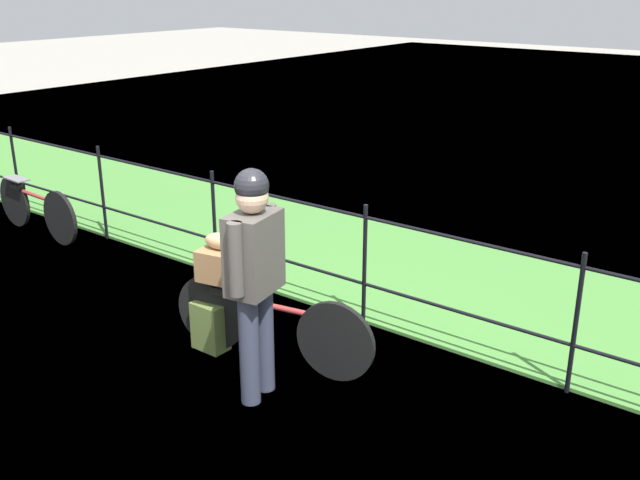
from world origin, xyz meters
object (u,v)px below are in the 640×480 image
(wooden_crate, at_px, (222,264))
(backpack_on_paving, at_px, (210,326))
(terrier_dog, at_px, (223,240))
(cyclist_person, at_px, (254,266))
(bicycle_parked, at_px, (36,207))
(bicycle_main, at_px, (269,323))

(wooden_crate, xyz_separation_m, backpack_on_paving, (-0.12, -0.05, -0.55))
(terrier_dog, distance_m, backpack_on_paving, 0.77)
(terrier_dog, bearing_deg, wooden_crate, -169.03)
(cyclist_person, relative_size, bicycle_parked, 1.03)
(terrier_dog, xyz_separation_m, backpack_on_paving, (-0.14, -0.05, -0.75))
(bicycle_main, bearing_deg, backpack_on_paving, -166.43)
(bicycle_main, bearing_deg, bicycle_parked, 171.83)
(wooden_crate, xyz_separation_m, cyclist_person, (0.65, -0.33, 0.25))
(terrier_dog, xyz_separation_m, bicycle_parked, (-3.77, 0.67, -0.62))
(wooden_crate, distance_m, backpack_on_paving, 0.57)
(bicycle_parked, bearing_deg, bicycle_main, -8.17)
(wooden_crate, relative_size, bicycle_parked, 0.20)
(cyclist_person, bearing_deg, bicycle_main, 121.90)
(bicycle_main, relative_size, backpack_on_paving, 4.26)
(terrier_dog, xyz_separation_m, cyclist_person, (0.63, -0.34, 0.05))
(bicycle_main, height_order, wooden_crate, wooden_crate)
(cyclist_person, bearing_deg, bicycle_parked, 167.15)
(bicycle_parked, bearing_deg, terrier_dog, -10.05)
(wooden_crate, xyz_separation_m, terrier_dog, (0.02, 0.00, 0.20))
(bicycle_parked, bearing_deg, cyclist_person, -12.85)
(bicycle_main, height_order, cyclist_person, cyclist_person)
(wooden_crate, bearing_deg, cyclist_person, -26.84)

